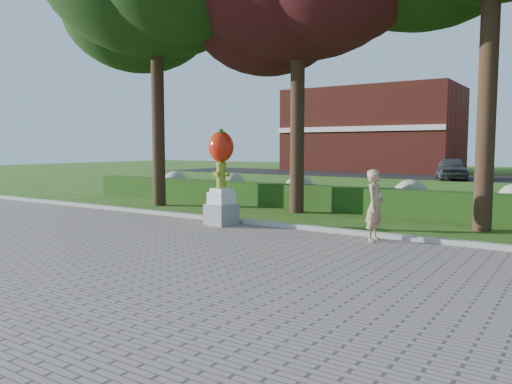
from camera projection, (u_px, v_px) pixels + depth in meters
ground at (237, 253)px, 9.71m from camera, size 100.00×100.00×0.00m
walkway at (55, 307)px, 6.39m from camera, size 40.00×14.00×0.04m
curb at (309, 229)px, 12.19m from camera, size 40.00×0.18×0.15m
lawn_hedge at (369, 201)px, 15.48m from camera, size 24.00×0.70×0.80m
hydrangea_row at (397, 194)px, 15.98m from camera, size 20.10×1.10×0.99m
street at (485, 178)px, 32.94m from camera, size 50.00×8.00×0.02m
building_left at (373, 130)px, 43.11m from camera, size 14.00×8.00×7.00m
hydrant_sculpture at (221, 174)px, 12.93m from camera, size 0.76×0.76×2.49m
woman at (375, 205)px, 10.71m from camera, size 0.39×0.58×1.55m
parked_car at (451, 168)px, 31.57m from camera, size 2.88×4.52×1.43m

